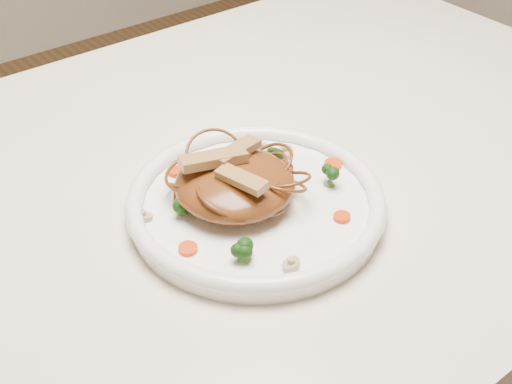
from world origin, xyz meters
TOP-DOWN VIEW (x-y plane):
  - table at (0.00, 0.00)m, footprint 1.20×0.80m
  - plate at (-0.06, -0.09)m, footprint 0.29×0.29m
  - noodle_mound at (-0.08, -0.07)m, footprint 0.14×0.14m
  - chicken_a at (-0.06, -0.06)m, footprint 0.07×0.03m
  - chicken_b at (-0.09, -0.05)m, footprint 0.08×0.04m
  - chicken_c at (-0.09, -0.10)m, footprint 0.03×0.06m
  - broccoli_0 at (0.01, -0.05)m, footprint 0.03×0.03m
  - broccoli_1 at (-0.13, -0.06)m, footprint 0.03×0.03m
  - broccoli_2 at (-0.13, -0.16)m, footprint 0.03×0.03m
  - broccoli_3 at (0.03, -0.12)m, footprint 0.03×0.03m
  - carrot_0 at (0.00, -0.01)m, footprint 0.03×0.03m
  - carrot_1 at (-0.16, -0.11)m, footprint 0.02×0.02m
  - carrot_2 at (0.06, -0.09)m, footprint 0.02×0.02m
  - carrot_3 at (-0.10, 0.01)m, footprint 0.03×0.03m
  - carrot_4 at (-0.00, -0.17)m, footprint 0.02×0.02m
  - mushroom_0 at (-0.10, -0.19)m, footprint 0.03×0.03m
  - mushroom_1 at (0.03, -0.04)m, footprint 0.04×0.04m
  - mushroom_2 at (-0.17, -0.04)m, footprint 0.03×0.03m
  - mushroom_3 at (0.01, -0.02)m, footprint 0.03×0.03m

SIDE VIEW (x-z plane):
  - table at x=0.00m, z-range 0.28..1.03m
  - plate at x=-0.06m, z-range 0.75..0.77m
  - carrot_0 at x=0.00m, z-range 0.77..0.77m
  - carrot_1 at x=-0.16m, z-range 0.77..0.77m
  - carrot_2 at x=0.06m, z-range 0.77..0.77m
  - carrot_3 at x=-0.10m, z-range 0.77..0.77m
  - carrot_4 at x=0.00m, z-range 0.77..0.77m
  - mushroom_0 at x=-0.10m, z-range 0.77..0.77m
  - mushroom_1 at x=0.03m, z-range 0.77..0.77m
  - mushroom_2 at x=-0.17m, z-range 0.77..0.77m
  - mushroom_3 at x=0.01m, z-range 0.77..0.77m
  - broccoli_2 at x=-0.13m, z-range 0.77..0.79m
  - broccoli_1 at x=-0.13m, z-range 0.77..0.80m
  - broccoli_3 at x=0.03m, z-range 0.77..0.80m
  - broccoli_0 at x=0.01m, z-range 0.77..0.80m
  - noodle_mound at x=-0.08m, z-range 0.77..0.81m
  - chicken_c at x=-0.09m, z-range 0.81..0.82m
  - chicken_a at x=-0.06m, z-range 0.81..0.82m
  - chicken_b at x=-0.09m, z-range 0.81..0.82m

